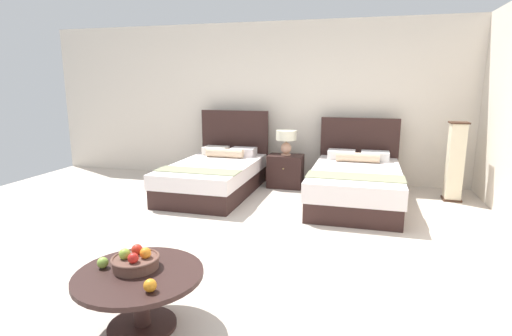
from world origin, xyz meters
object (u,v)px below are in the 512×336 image
Objects in this scene: floor_lamp_corner at (455,162)px; table_lamp at (286,139)px; coffee_table at (140,286)px; bed_near_corner at (356,183)px; fruit_bowl at (136,261)px; bed_near_window at (216,175)px; nightstand at (286,171)px; loose_orange at (150,285)px; loose_apple at (103,263)px.

table_lamp is at bearing 176.42° from floor_lamp_corner.
coffee_table is 0.76× the size of floor_lamp_corner.
fruit_bowl is at bearing -112.75° from bed_near_corner.
bed_near_window is 0.99× the size of bed_near_corner.
bed_near_corner is 3.78× the size of nightstand.
nightstand is at bearing 176.86° from floor_lamp_corner.
bed_near_window is 1.83× the size of floor_lamp_corner.
coffee_table is at bearing 134.58° from loose_orange.
floor_lamp_corner reaches higher than nightstand.
loose_apple is at bearing -97.26° from table_lamp.
table_lamp is at bearing 89.45° from loose_orange.
bed_near_window reaches higher than nightstand.
bed_near_window is 3.61m from fruit_bowl.
bed_near_corner is 3.85m from coffee_table.
table_lamp reaches higher than fruit_bowl.
fruit_bowl is 4.27× the size of loose_apple.
floor_lamp_corner is (2.58, -0.16, -0.23)m from table_lamp.
bed_near_window is at bearing -148.33° from nightstand.
nightstand is 4.23m from coffee_table.
table_lamp reaches higher than nightstand.
coffee_table is at bearing -77.88° from bed_near_window.
loose_orange is at bearing -23.24° from loose_apple.
nightstand is at bearing 85.74° from fruit_bowl.
nightstand is 6.81× the size of loose_orange.
nightstand is 4.44m from loose_orange.
loose_orange is at bearing -45.42° from coffee_table.
loose_apple is (0.48, -3.59, 0.18)m from bed_near_window.
loose_apple is (-0.29, 0.00, 0.14)m from coffee_table.
bed_near_window reaches higher than table_lamp.
bed_near_window is 3.63m from loose_apple.
loose_orange is at bearing -90.55° from nightstand.
fruit_bowl reaches higher than loose_apple.
loose_orange is at bearing -107.68° from bed_near_corner.
table_lamp is 4.28m from coffee_table.
loose_apple is 5.14m from floor_lamp_corner.
bed_near_window is at bearing 102.12° from coffee_table.
bed_near_window reaches higher than loose_orange.
coffee_table is 0.32m from loose_apple.
table_lamp is 5.18× the size of loose_apple.
bed_near_corner is at bearing -160.55° from floor_lamp_corner.
table_lamp is 4.88× the size of loose_orange.
bed_near_window is 3.67m from coffee_table.
bed_near_corner is 1.85× the size of floor_lamp_corner.
floor_lamp_corner is at bearing 19.45° from bed_near_corner.
coffee_table is at bearing -93.43° from nightstand.
bed_near_corner is at bearing 64.51° from loose_apple.
bed_near_window is 2.19m from bed_near_corner.
bed_near_corner reaches higher than loose_orange.
bed_near_corner is at bearing -29.52° from table_lamp.
table_lamp is 0.46× the size of coffee_table.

